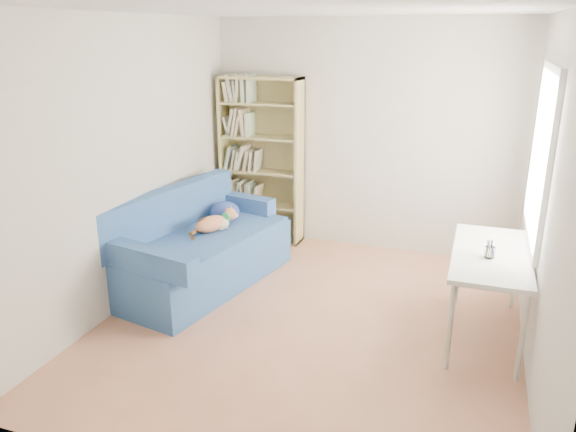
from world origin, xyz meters
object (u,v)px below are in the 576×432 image
object	(u,v)px
sofa	(198,250)
pen_cup	(490,251)
bookshelf	(262,167)
desk	(491,260)

from	to	relation	value
sofa	pen_cup	distance (m)	2.78
sofa	bookshelf	size ratio (longest dim) A/B	1.08
bookshelf	pen_cup	xyz separation A→B (m)	(2.60, -1.70, -0.09)
sofa	bookshelf	distance (m)	1.52
desk	bookshelf	bearing A→B (deg)	148.89
sofa	bookshelf	xyz separation A→B (m)	(0.13, 1.41, 0.54)
sofa	desk	xyz separation A→B (m)	(2.75, -0.17, 0.33)
bookshelf	sofa	bearing A→B (deg)	-95.31
bookshelf	pen_cup	bearing A→B (deg)	-33.19
sofa	bookshelf	bearing A→B (deg)	96.34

